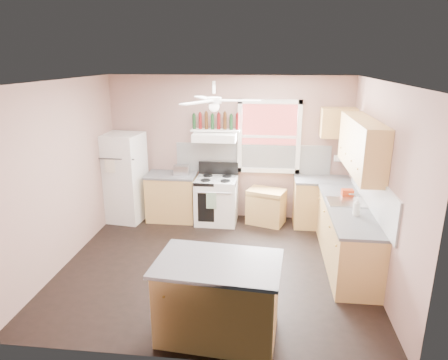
# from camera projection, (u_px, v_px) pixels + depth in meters

# --- Properties ---
(floor) EXTENTS (4.50, 4.50, 0.00)m
(floor) POSITION_uv_depth(u_px,v_px,m) (215.00, 264.00, 6.03)
(floor) COLOR black
(floor) RESTS_ON ground
(ceiling) EXTENTS (4.50, 4.50, 0.00)m
(ceiling) POSITION_uv_depth(u_px,v_px,m) (214.00, 81.00, 5.24)
(ceiling) COLOR white
(ceiling) RESTS_ON ground
(wall_back) EXTENTS (4.50, 0.05, 2.70)m
(wall_back) POSITION_uv_depth(u_px,v_px,m) (229.00, 148.00, 7.56)
(wall_back) COLOR gray
(wall_back) RESTS_ON ground
(wall_right) EXTENTS (0.05, 4.00, 2.70)m
(wall_right) POSITION_uv_depth(u_px,v_px,m) (381.00, 185.00, 5.39)
(wall_right) COLOR gray
(wall_right) RESTS_ON ground
(wall_left) EXTENTS (0.05, 4.00, 2.70)m
(wall_left) POSITION_uv_depth(u_px,v_px,m) (62.00, 174.00, 5.88)
(wall_left) COLOR gray
(wall_left) RESTS_ON ground
(backsplash_back) EXTENTS (2.90, 0.03, 0.55)m
(backsplash_back) POSITION_uv_depth(u_px,v_px,m) (252.00, 158.00, 7.53)
(backsplash_back) COLOR white
(backsplash_back) RESTS_ON wall_back
(backsplash_right) EXTENTS (0.03, 2.60, 0.55)m
(backsplash_right) POSITION_uv_depth(u_px,v_px,m) (371.00, 190.00, 5.73)
(backsplash_right) COLOR white
(backsplash_right) RESTS_ON wall_right
(window_view) EXTENTS (1.00, 0.02, 1.20)m
(window_view) POSITION_uv_depth(u_px,v_px,m) (269.00, 137.00, 7.37)
(window_view) COLOR maroon
(window_view) RESTS_ON wall_back
(window_frame) EXTENTS (1.16, 0.07, 1.36)m
(window_frame) POSITION_uv_depth(u_px,v_px,m) (269.00, 137.00, 7.34)
(window_frame) COLOR white
(window_frame) RESTS_ON wall_back
(refrigerator) EXTENTS (0.79, 0.77, 1.67)m
(refrigerator) POSITION_uv_depth(u_px,v_px,m) (124.00, 177.00, 7.51)
(refrigerator) COLOR white
(refrigerator) RESTS_ON floor
(base_cabinet_left) EXTENTS (0.90, 0.60, 0.86)m
(base_cabinet_left) POSITION_uv_depth(u_px,v_px,m) (172.00, 198.00, 7.63)
(base_cabinet_left) COLOR tan
(base_cabinet_left) RESTS_ON floor
(counter_left) EXTENTS (0.92, 0.62, 0.04)m
(counter_left) POSITION_uv_depth(u_px,v_px,m) (171.00, 175.00, 7.50)
(counter_left) COLOR #515153
(counter_left) RESTS_ON base_cabinet_left
(toaster) EXTENTS (0.29, 0.18, 0.18)m
(toaster) POSITION_uv_depth(u_px,v_px,m) (181.00, 170.00, 7.42)
(toaster) COLOR silver
(toaster) RESTS_ON counter_left
(stove) EXTENTS (0.77, 0.65, 0.86)m
(stove) POSITION_uv_depth(u_px,v_px,m) (217.00, 200.00, 7.48)
(stove) COLOR white
(stove) RESTS_ON floor
(range_hood) EXTENTS (0.78, 0.50, 0.14)m
(range_hood) POSITION_uv_depth(u_px,v_px,m) (215.00, 137.00, 7.24)
(range_hood) COLOR white
(range_hood) RESTS_ON wall_back
(bottle_shelf) EXTENTS (0.90, 0.26, 0.03)m
(bottle_shelf) POSITION_uv_depth(u_px,v_px,m) (216.00, 130.00, 7.33)
(bottle_shelf) COLOR white
(bottle_shelf) RESTS_ON range_hood
(cart) EXTENTS (0.77, 0.63, 0.66)m
(cart) POSITION_uv_depth(u_px,v_px,m) (266.00, 207.00, 7.45)
(cart) COLOR tan
(cart) RESTS_ON floor
(base_cabinet_corner) EXTENTS (1.00, 0.60, 0.86)m
(base_cabinet_corner) POSITION_uv_depth(u_px,v_px,m) (321.00, 203.00, 7.33)
(base_cabinet_corner) COLOR tan
(base_cabinet_corner) RESTS_ON floor
(base_cabinet_right) EXTENTS (0.60, 2.20, 0.86)m
(base_cabinet_right) POSITION_uv_depth(u_px,v_px,m) (346.00, 236.00, 5.98)
(base_cabinet_right) COLOR tan
(base_cabinet_right) RESTS_ON floor
(counter_corner) EXTENTS (1.02, 0.62, 0.04)m
(counter_corner) POSITION_uv_depth(u_px,v_px,m) (323.00, 180.00, 7.20)
(counter_corner) COLOR #515153
(counter_corner) RESTS_ON base_cabinet_corner
(counter_right) EXTENTS (0.62, 2.22, 0.04)m
(counter_right) POSITION_uv_depth(u_px,v_px,m) (348.00, 208.00, 5.85)
(counter_right) COLOR #515153
(counter_right) RESTS_ON base_cabinet_right
(sink) EXTENTS (0.55, 0.45, 0.03)m
(sink) POSITION_uv_depth(u_px,v_px,m) (346.00, 203.00, 6.04)
(sink) COLOR silver
(sink) RESTS_ON counter_right
(faucet) EXTENTS (0.03, 0.03, 0.14)m
(faucet) POSITION_uv_depth(u_px,v_px,m) (357.00, 198.00, 6.00)
(faucet) COLOR silver
(faucet) RESTS_ON sink
(upper_cabinet_right) EXTENTS (0.33, 1.80, 0.76)m
(upper_cabinet_right) POSITION_uv_depth(u_px,v_px,m) (361.00, 145.00, 5.76)
(upper_cabinet_right) COLOR tan
(upper_cabinet_right) RESTS_ON wall_right
(upper_cabinet_corner) EXTENTS (0.60, 0.33, 0.52)m
(upper_cabinet_corner) POSITION_uv_depth(u_px,v_px,m) (338.00, 123.00, 7.01)
(upper_cabinet_corner) COLOR tan
(upper_cabinet_corner) RESTS_ON wall_back
(paper_towel) EXTENTS (0.26, 0.12, 0.12)m
(paper_towel) POSITION_uv_depth(u_px,v_px,m) (342.00, 158.00, 7.21)
(paper_towel) COLOR white
(paper_towel) RESTS_ON wall_back
(island) EXTENTS (1.34, 0.91, 0.86)m
(island) POSITION_uv_depth(u_px,v_px,m) (218.00, 300.00, 4.41)
(island) COLOR tan
(island) RESTS_ON floor
(island_top) EXTENTS (1.42, 0.99, 0.04)m
(island_top) POSITION_uv_depth(u_px,v_px,m) (218.00, 263.00, 4.28)
(island_top) COLOR #515153
(island_top) RESTS_ON island
(ceiling_fan_hub) EXTENTS (0.20, 0.20, 0.08)m
(ceiling_fan_hub) POSITION_uv_depth(u_px,v_px,m) (214.00, 100.00, 5.31)
(ceiling_fan_hub) COLOR white
(ceiling_fan_hub) RESTS_ON ceiling
(soap_bottle) EXTENTS (0.11, 0.11, 0.27)m
(soap_bottle) POSITION_uv_depth(u_px,v_px,m) (357.00, 207.00, 5.48)
(soap_bottle) COLOR silver
(soap_bottle) RESTS_ON counter_right
(red_caddy) EXTENTS (0.19, 0.13, 0.10)m
(red_caddy) POSITION_uv_depth(u_px,v_px,m) (347.00, 193.00, 6.32)
(red_caddy) COLOR #AA2D0E
(red_caddy) RESTS_ON counter_right
(wine_bottles) EXTENTS (0.86, 0.06, 0.31)m
(wine_bottles) POSITION_uv_depth(u_px,v_px,m) (216.00, 121.00, 7.28)
(wine_bottles) COLOR #143819
(wine_bottles) RESTS_ON bottle_shelf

